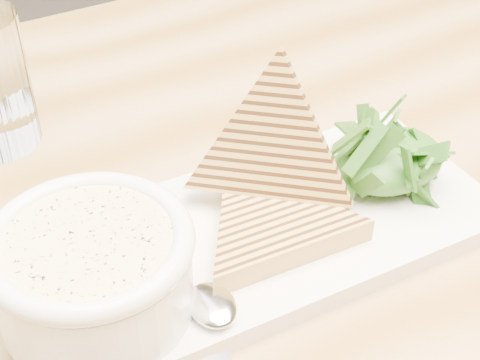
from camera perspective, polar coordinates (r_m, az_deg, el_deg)
table_top at (r=0.57m, az=-11.95°, el=-9.23°), size 1.36×0.95×0.04m
table_leg_br at (r=1.31m, az=7.58°, el=0.60°), size 0.06×0.06×0.73m
platter at (r=0.56m, az=1.13°, el=-4.37°), size 0.39×0.21×0.02m
soup_bowl at (r=0.49m, az=-11.25°, el=-7.52°), size 0.13×0.13×0.05m
soup at (r=0.47m, az=-11.70°, el=-4.91°), size 0.11×0.11×0.01m
bowl_rim at (r=0.47m, az=-11.73°, el=-4.73°), size 0.14×0.14×0.01m
sandwich_flat at (r=0.55m, az=2.43°, el=-3.63°), size 0.17×0.17×0.02m
sandwich_lean at (r=0.56m, az=2.53°, el=2.54°), size 0.20×0.20×0.17m
salad_base at (r=0.61m, az=11.47°, el=1.53°), size 0.10×0.08×0.04m
arugula_pile at (r=0.60m, az=11.57°, el=2.18°), size 0.11×0.10×0.05m
spoon_bowl at (r=0.50m, az=-2.18°, el=-9.65°), size 0.04×0.05×0.01m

